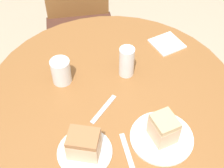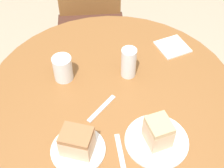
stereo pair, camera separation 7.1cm
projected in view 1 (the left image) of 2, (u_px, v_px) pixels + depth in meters
The scene contains 11 objects.
table at pixel (112, 115), 1.41m from camera, with size 1.05×1.05×0.76m.
chair at pixel (79, 18), 2.06m from camera, with size 0.51×0.48×0.99m.
plate_near at pixel (162, 137), 1.13m from camera, with size 0.23×0.23×0.01m.
plate_far at pixel (85, 152), 1.09m from camera, with size 0.19×0.19×0.01m.
cake_slice_near at pixel (164, 128), 1.09m from camera, with size 0.09×0.10×0.10m.
cake_slice_far at pixel (84, 144), 1.05m from camera, with size 0.13×0.12×0.10m.
glass_lemonade at pixel (61, 72), 1.29m from camera, with size 0.08×0.08×0.11m.
glass_water at pixel (127, 63), 1.31m from camera, with size 0.06×0.06×0.14m.
napkin_stack at pixel (167, 44), 1.49m from camera, with size 0.16×0.16×0.01m.
fork at pixel (128, 156), 1.08m from camera, with size 0.03×0.18×0.00m.
spoon at pixel (104, 109), 1.22m from camera, with size 0.14×0.11×0.00m.
Camera 1 is at (-0.27, -0.81, 1.73)m, focal length 50.00 mm.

